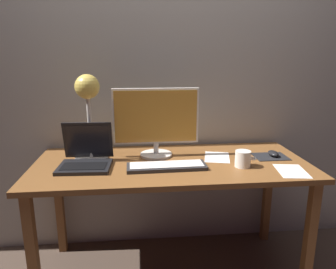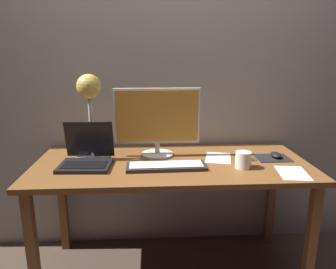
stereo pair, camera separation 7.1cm
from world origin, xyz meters
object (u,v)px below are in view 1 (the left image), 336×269
Objects in this scene: keyboard_main at (167,166)px; coffee_mug at (243,159)px; mouse at (273,153)px; monitor at (156,120)px; desk_lamp at (88,101)px; laptop at (86,154)px.

keyboard_main is 0.43m from coffee_mug.
coffee_mug is (-0.25, -0.16, 0.03)m from mouse.
coffee_mug is (0.47, -0.24, -0.18)m from monitor.
desk_lamp is 1.16m from mouse.
monitor is at bearing 173.01° from mouse.
keyboard_main is 1.50× the size of laptop.
coffee_mug is at bearing -27.27° from monitor.
monitor is 0.41m from desk_lamp.
laptop is at bearing -178.00° from mouse.
keyboard_main is at bearing -12.68° from laptop.
monitor is at bearing 152.73° from coffee_mug.
monitor is 1.17× the size of keyboard_main.
monitor reaches higher than coffee_mug.
laptop reaches higher than keyboard_main.
coffee_mug is (0.86, -0.21, -0.31)m from desk_lamp.
monitor is 5.42× the size of mouse.
laptop is 1.13m from mouse.
laptop is 2.41× the size of coffee_mug.
mouse is at bearing -6.99° from monitor.
laptop is at bearing -162.55° from monitor.
laptop is at bearing -99.75° from desk_lamp.
laptop is 0.89m from coffee_mug.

